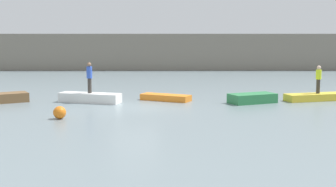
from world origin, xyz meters
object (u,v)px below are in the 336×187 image
Objects in this scene: person_hiviz_shirt at (318,78)px; rowboat_yellow at (318,97)px; person_blue_shirt at (89,76)px; mooring_buoy at (60,113)px; rowboat_green at (252,98)px; rowboat_orange at (166,97)px; rowboat_white at (90,98)px.

rowboat_yellow is at bearing 0.00° from person_hiviz_shirt.
mooring_buoy is (-0.59, -5.21, -1.21)m from person_blue_shirt.
rowboat_green reaches higher than rowboat_yellow.
rowboat_green is 4.16m from rowboat_yellow.
rowboat_orange is at bearing 10.26° from person_blue_shirt.
rowboat_white is 13.30m from rowboat_yellow.
rowboat_green is at bearing 178.19° from rowboat_yellow.
mooring_buoy is (-13.87, -5.95, -1.03)m from person_hiviz_shirt.
rowboat_white is at bearing 83.58° from mooring_buoy.
rowboat_white is 5.25m from mooring_buoy.
mooring_buoy is at bearing -172.41° from rowboat_yellow.
rowboat_green is at bearing 26.75° from mooring_buoy.
person_blue_shirt reaches higher than person_hiviz_shirt.
rowboat_yellow is (13.28, 0.73, -0.06)m from rowboat_white.
rowboat_white is 1.36× the size of rowboat_green.
person_hiviz_shirt is (8.95, -0.05, 1.15)m from rowboat_orange.
rowboat_orange is (4.33, 0.78, -0.09)m from rowboat_white.
person_blue_shirt reaches higher than rowboat_orange.
rowboat_yellow is 2.43× the size of person_hiviz_shirt.
rowboat_green reaches higher than rowboat_orange.
rowboat_white is 0.89× the size of rowboat_yellow.
person_hiviz_shirt is (4.04, 0.99, 1.06)m from rowboat_green.
person_blue_shirt is 5.39m from mooring_buoy.
mooring_buoy is (-0.59, -5.21, 0.03)m from rowboat_white.
person_blue_shirt is at bearing 83.58° from mooring_buoy.
person_hiviz_shirt reaches higher than mooring_buoy.
rowboat_white is 2.17× the size of person_hiviz_shirt.
rowboat_white is 9.24m from rowboat_green.
person_blue_shirt is at bearing 167.53° from rowboat_yellow.
rowboat_green is at bearing -1.62° from person_blue_shirt.
person_blue_shirt reaches higher than mooring_buoy.
rowboat_yellow is at bearing 23.22° from mooring_buoy.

